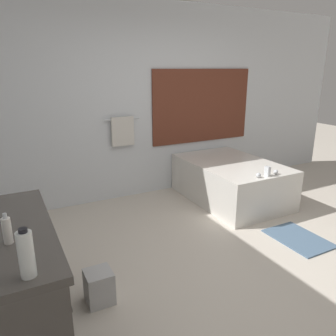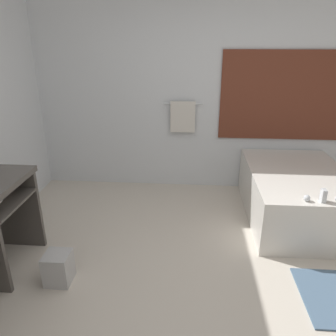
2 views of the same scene
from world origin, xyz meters
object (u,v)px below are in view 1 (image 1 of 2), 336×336
object	(u,v)px
bathtub	(231,179)
water_bottle_2	(26,254)
soap_dispenser	(7,230)
waste_bin	(99,287)

from	to	relation	value
bathtub	water_bottle_2	xyz separation A→B (m)	(-2.79, -1.97, 0.67)
bathtub	soap_dispenser	size ratio (longest dim) A/B	8.51
soap_dispenser	waste_bin	xyz separation A→B (m)	(0.58, 0.33, -0.80)
bathtub	soap_dispenser	bearing A→B (deg)	-151.01
soap_dispenser	bathtub	bearing A→B (deg)	28.99
waste_bin	soap_dispenser	bearing A→B (deg)	-150.61
soap_dispenser	waste_bin	size ratio (longest dim) A/B	0.68
bathtub	soap_dispenser	xyz separation A→B (m)	(-2.86, -1.59, 0.63)
waste_bin	bathtub	bearing A→B (deg)	28.88
bathtub	water_bottle_2	size ratio (longest dim) A/B	6.20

